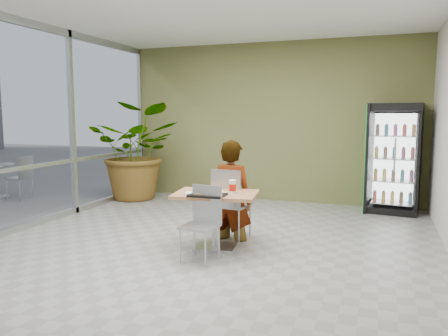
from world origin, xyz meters
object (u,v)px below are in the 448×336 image
Objects in this scene: chair_near at (203,217)px; beverage_fridge at (394,158)px; chair_far at (229,199)px; cafeteria_tray at (207,195)px; dining_table at (216,209)px; seated_woman at (231,200)px; potted_plant at (138,151)px; soda_cup at (233,187)px.

beverage_fridge is (2.23, 3.54, 0.45)m from chair_near.
chair_far is 1.12× the size of chair_near.
beverage_fridge is at bearing 56.14° from cafeteria_tray.
chair_far reaches higher than chair_near.
seated_woman reaches higher than dining_table.
seated_woman is at bearing -37.83° from potted_plant.
chair_near reaches higher than dining_table.
chair_near is at bearing 95.83° from chair_far.
soda_cup is at bearing 72.79° from chair_near.
seated_woman is 0.78m from cafeteria_tray.
soda_cup is (0.22, 0.04, 0.30)m from dining_table.
cafeteria_tray is 4.01m from potted_plant.
seated_woman reaches higher than cafeteria_tray.
cafeteria_tray is at bearing -46.91° from potted_plant.
potted_plant is at bearing -167.93° from beverage_fridge.
chair_far is at bearing 94.69° from chair_near.
chair_far reaches higher than cafeteria_tray.
soda_cup is (0.17, -0.46, 0.28)m from seated_woman.
chair_far is at bearing 114.69° from soda_cup.
chair_near is (0.01, -0.44, -0.01)m from dining_table.
soda_cup is (0.21, 0.48, 0.30)m from chair_near.
chair_near is 0.46× the size of beverage_fridge.
cafeteria_tray reaches higher than dining_table.
potted_plant is (-2.74, 2.92, 0.24)m from cafeteria_tray.
potted_plant is (-2.78, 2.23, 0.41)m from chair_far.
chair_near is at bearing -115.08° from beverage_fridge.
beverage_fridge reaches higher than soda_cup.
dining_table is 0.37m from soda_cup.
potted_plant reaches higher than cafeteria_tray.
soda_cup is 3.97m from potted_plant.
seated_woman is at bearing -96.64° from chair_far.
seated_woman is 3.42m from beverage_fridge.
beverage_fridge is at bearing 56.53° from soda_cup.
seated_woman is at bearing 84.69° from dining_table.
chair_far is 5.91× the size of soda_cup.
dining_table is at bearing 93.42° from chair_far.
chair_far is 0.51× the size of potted_plant.
chair_near is 0.45× the size of potted_plant.
cafeteria_tray is at bearing 93.83° from chair_far.
soda_cup is 0.09× the size of beverage_fridge.
beverage_fridge is at bearing -122.10° from chair_far.
dining_table is 2.62× the size of cafeteria_tray.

